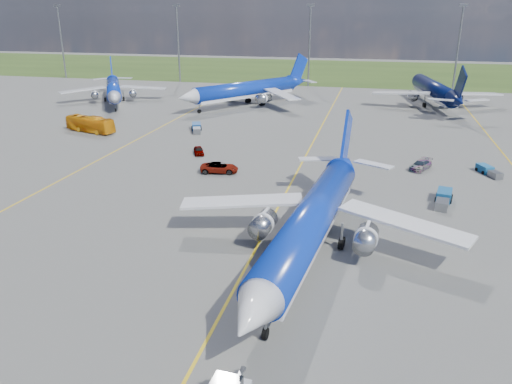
% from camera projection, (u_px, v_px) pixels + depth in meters
% --- Properties ---
extents(ground, '(400.00, 400.00, 0.00)m').
position_uv_depth(ground, '(245.00, 268.00, 43.70)').
color(ground, '#5D5D5A').
rests_on(ground, ground).
extents(grass_strip, '(400.00, 80.00, 0.01)m').
position_uv_depth(grass_strip, '(351.00, 72.00, 180.49)').
color(grass_strip, '#2D4719').
rests_on(grass_strip, ground).
extents(taxiway_lines, '(60.25, 160.00, 0.02)m').
position_uv_depth(taxiway_lines, '(298.00, 173.00, 68.92)').
color(taxiway_lines, gold).
rests_on(taxiway_lines, ground).
extents(floodlight_masts, '(202.20, 0.50, 22.70)m').
position_uv_depth(floodlight_masts, '(382.00, 43.00, 137.46)').
color(floodlight_masts, slate).
rests_on(floodlight_masts, ground).
extents(bg_jet_nw, '(41.19, 44.39, 9.33)m').
position_uv_depth(bg_jet_nw, '(115.00, 103.00, 120.94)').
color(bg_jet_nw, '#0C2CA8').
rests_on(bg_jet_nw, ground).
extents(bg_jet_nnw, '(48.61, 51.14, 10.67)m').
position_uv_depth(bg_jet_nnw, '(246.00, 106.00, 116.99)').
color(bg_jet_nnw, '#0C2CA8').
rests_on(bg_jet_nnw, ground).
extents(bg_jet_n, '(37.66, 45.58, 10.70)m').
position_uv_depth(bg_jet_n, '(432.00, 105.00, 117.28)').
color(bg_jet_n, '#07103D').
rests_on(bg_jet_n, ground).
extents(main_airliner, '(33.55, 41.85, 10.22)m').
position_uv_depth(main_airliner, '(310.00, 256.00, 45.88)').
color(main_airliner, '#0C2CA8').
rests_on(main_airliner, ground).
extents(apron_bus, '(10.69, 5.44, 2.91)m').
position_uv_depth(apron_bus, '(90.00, 124.00, 91.55)').
color(apron_bus, orange).
rests_on(apron_bus, ground).
extents(service_car_a, '(2.81, 3.83, 1.21)m').
position_uv_depth(service_car_a, '(199.00, 150.00, 77.73)').
color(service_car_a, '#999999').
rests_on(service_car_a, ground).
extents(service_car_b, '(5.58, 3.34, 1.45)m').
position_uv_depth(service_car_b, '(219.00, 168.00, 68.97)').
color(service_car_b, '#999999').
rests_on(service_car_b, ground).
extents(service_car_c, '(3.72, 4.88, 1.32)m').
position_uv_depth(service_car_c, '(421.00, 165.00, 70.36)').
color(service_car_c, '#999999').
rests_on(service_car_c, ground).
extents(baggage_tug_w, '(2.46, 5.76, 1.25)m').
position_uv_depth(baggage_tug_w, '(443.00, 198.00, 58.12)').
color(baggage_tug_w, '#165389').
rests_on(baggage_tug_w, ground).
extents(baggage_tug_c, '(3.38, 5.69, 1.24)m').
position_uv_depth(baggage_tug_c, '(197.00, 128.00, 92.61)').
color(baggage_tug_c, navy).
rests_on(baggage_tug_c, ground).
extents(baggage_tug_e, '(2.97, 4.76, 1.04)m').
position_uv_depth(baggage_tug_e, '(488.00, 171.00, 68.35)').
color(baggage_tug_e, '#196099').
rests_on(baggage_tug_e, ground).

